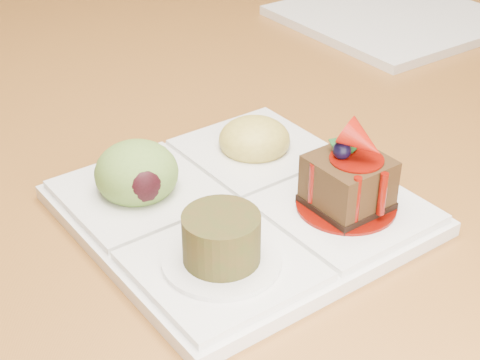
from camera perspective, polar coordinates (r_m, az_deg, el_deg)
name	(u,v)px	position (r m, az deg, el deg)	size (l,w,h in m)	color
dining_table	(258,133)	(0.87, 1.39, 3.64)	(1.00, 1.80, 0.75)	#905D25
sampler_plate	(236,195)	(0.59, -0.34, -1.17)	(0.30, 0.30, 0.10)	silver
second_plate	(393,18)	(1.04, 11.76, 12.24)	(0.26, 0.26, 0.01)	silver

